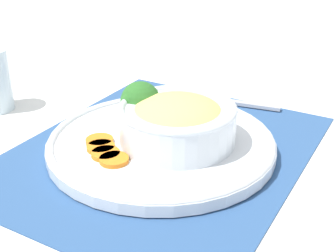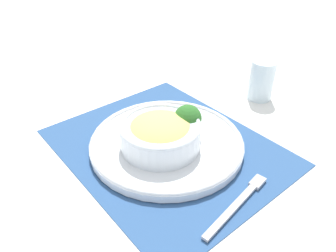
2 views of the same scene
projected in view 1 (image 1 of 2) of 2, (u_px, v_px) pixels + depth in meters
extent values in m
plane|color=white|center=(161.00, 152.00, 0.67)|extent=(4.00, 4.00, 0.00)
cube|color=#2D5184|center=(161.00, 151.00, 0.67)|extent=(0.48, 0.40, 0.00)
cylinder|color=silver|center=(161.00, 144.00, 0.67)|extent=(0.32, 0.32, 0.02)
torus|color=silver|center=(161.00, 140.00, 0.66)|extent=(0.32, 0.32, 0.01)
cylinder|color=silver|center=(177.00, 125.00, 0.65)|extent=(0.16, 0.16, 0.05)
torus|color=silver|center=(178.00, 108.00, 0.64)|extent=(0.16, 0.16, 0.01)
ellipsoid|color=#EAC66B|center=(177.00, 117.00, 0.64)|extent=(0.13, 0.13, 0.06)
cylinder|color=#84AD5B|center=(141.00, 122.00, 0.69)|extent=(0.02, 0.02, 0.02)
sphere|color=#2D6B28|center=(141.00, 101.00, 0.68)|extent=(0.06, 0.06, 0.06)
sphere|color=#2D6B28|center=(130.00, 101.00, 0.67)|extent=(0.03, 0.03, 0.03)
sphere|color=#2D6B28|center=(149.00, 97.00, 0.69)|extent=(0.02, 0.02, 0.02)
cylinder|color=orange|center=(100.00, 141.00, 0.66)|extent=(0.04, 0.04, 0.01)
cylinder|color=orange|center=(101.00, 147.00, 0.64)|extent=(0.04, 0.04, 0.01)
cylinder|color=orange|center=(106.00, 154.00, 0.62)|extent=(0.04, 0.04, 0.01)
cylinder|color=orange|center=(114.00, 160.00, 0.61)|extent=(0.04, 0.04, 0.01)
cube|color=#B7B7BC|center=(229.00, 102.00, 0.82)|extent=(0.04, 0.18, 0.01)
cube|color=#B7B7BC|center=(188.00, 96.00, 0.85)|extent=(0.02, 0.03, 0.01)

